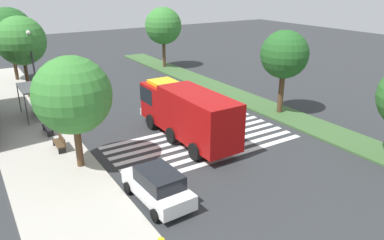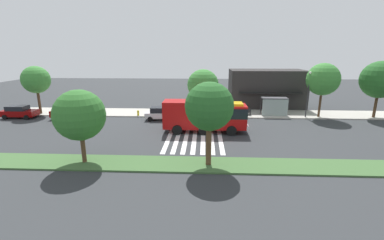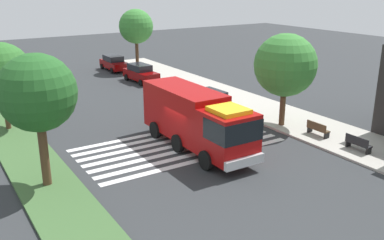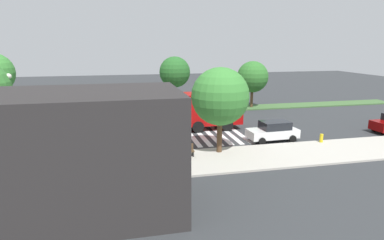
% 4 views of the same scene
% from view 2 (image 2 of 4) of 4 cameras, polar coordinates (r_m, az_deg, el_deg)
% --- Properties ---
extents(ground_plane, '(120.00, 120.00, 0.00)m').
position_cam_2_polar(ground_plane, '(29.21, 2.01, -2.93)').
color(ground_plane, '#2D3033').
extents(sidewalk, '(60.00, 5.03, 0.14)m').
position_cam_2_polar(sidewalk, '(38.35, 2.21, 1.49)').
color(sidewalk, '#ADA89E').
rests_on(sidewalk, ground_plane).
extents(median_strip, '(60.00, 3.00, 0.14)m').
position_cam_2_polar(median_strip, '(21.26, 1.69, -9.71)').
color(median_strip, '#3D6033').
rests_on(median_strip, ground_plane).
extents(crosswalk, '(5.85, 12.57, 0.01)m').
position_cam_2_polar(crosswalk, '(29.22, 0.68, -2.90)').
color(crosswalk, silver).
rests_on(crosswalk, ground_plane).
extents(fire_truck, '(9.38, 2.80, 3.55)m').
position_cam_2_polar(fire_truck, '(29.26, 3.17, 1.14)').
color(fire_truck, '#A50C0C').
rests_on(fire_truck, ground_plane).
extents(parked_car_west, '(4.57, 2.05, 1.71)m').
position_cam_2_polar(parked_car_west, '(42.81, -33.55, 1.52)').
color(parked_car_west, '#720505').
rests_on(parked_car_west, ground_plane).
extents(parked_car_mid, '(4.72, 2.20, 1.80)m').
position_cam_2_polar(parked_car_mid, '(39.08, -25.26, 1.60)').
color(parked_car_mid, '#720505').
rests_on(parked_car_mid, ground_plane).
extents(parked_car_east, '(4.37, 2.20, 1.71)m').
position_cam_2_polar(parked_car_east, '(35.02, -6.74, 1.46)').
color(parked_car_east, silver).
rests_on(parked_car_east, ground_plane).
extents(bus_stop_shelter, '(3.50, 1.40, 2.46)m').
position_cam_2_polar(bus_stop_shelter, '(38.20, 17.61, 3.53)').
color(bus_stop_shelter, '#4C4C51').
rests_on(bus_stop_shelter, sidewalk).
extents(bench_near_shelter, '(1.60, 0.50, 0.90)m').
position_cam_2_polar(bench_near_shelter, '(37.64, 11.56, 1.75)').
color(bench_near_shelter, black).
rests_on(bench_near_shelter, sidewalk).
extents(bench_west_of_shelter, '(1.60, 0.50, 0.90)m').
position_cam_2_polar(bench_west_of_shelter, '(37.28, 6.80, 1.83)').
color(bench_west_of_shelter, '#4C3823').
rests_on(bench_west_of_shelter, sidewalk).
extents(street_lamp, '(0.36, 0.36, 6.17)m').
position_cam_2_polar(street_lamp, '(38.37, 24.03, 5.87)').
color(street_lamp, '#2D2D30').
rests_on(street_lamp, sidewalk).
extents(storefront_building, '(11.68, 6.64, 6.01)m').
position_cam_2_polar(storefront_building, '(44.30, 15.84, 6.60)').
color(storefront_building, '#282626').
rests_on(storefront_building, ground_plane).
extents(sidewalk_tree_far_west, '(3.81, 3.81, 6.77)m').
position_cam_2_polar(sidewalk_tree_far_west, '(43.11, -30.90, 7.52)').
color(sidewalk_tree_far_west, '#47301E').
rests_on(sidewalk_tree_far_west, sidewalk).
extents(sidewalk_tree_west, '(4.29, 4.29, 6.40)m').
position_cam_2_polar(sidewalk_tree_west, '(36.09, 2.40, 7.61)').
color(sidewalk_tree_west, '#513823').
rests_on(sidewalk_tree_west, sidewalk).
extents(sidewalk_tree_east, '(4.29, 4.29, 7.26)m').
position_cam_2_polar(sidewalk_tree_east, '(39.31, 26.67, 7.92)').
color(sidewalk_tree_east, '#47301E').
rests_on(sidewalk_tree_east, sidewalk).
extents(sidewalk_tree_far_east, '(4.89, 4.89, 7.55)m').
position_cam_2_polar(sidewalk_tree_far_east, '(42.81, 35.80, 7.14)').
color(sidewalk_tree_far_east, '#47301E').
rests_on(sidewalk_tree_far_east, sidewalk).
extents(median_tree_far_west, '(4.00, 4.00, 5.92)m').
position_cam_2_polar(median_tree_far_west, '(22.18, -23.32, 0.96)').
color(median_tree_far_west, '#513823').
rests_on(median_tree_far_west, median_strip).
extents(median_tree_west, '(3.73, 3.73, 6.58)m').
position_cam_2_polar(median_tree_west, '(19.77, 3.80, 2.89)').
color(median_tree_west, '#513823').
rests_on(median_tree_west, median_strip).
extents(fire_hydrant, '(0.28, 0.28, 0.70)m').
position_cam_2_polar(fire_hydrant, '(37.46, -11.67, 1.53)').
color(fire_hydrant, gold).
rests_on(fire_hydrant, sidewalk).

